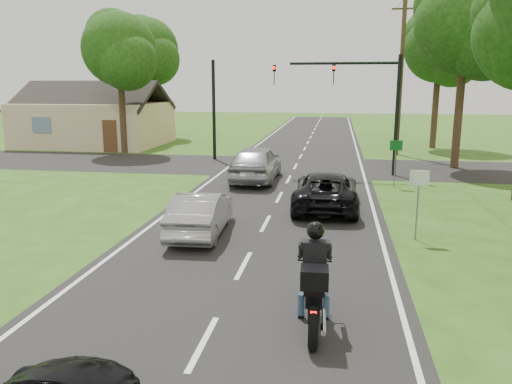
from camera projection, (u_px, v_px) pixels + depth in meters
ground at (244, 266)px, 12.87m from camera, size 140.00×140.00×0.00m
road at (284, 188)px, 22.51m from camera, size 8.00×100.00×0.01m
cross_road at (295, 166)px, 28.30m from camera, size 60.00×7.00×0.01m
motorcycle_rider at (314, 287)px, 9.42m from camera, size 0.70×2.46×2.12m
dark_suv at (326, 190)px, 18.63m from camera, size 2.30×4.97×1.38m
silver_sedan at (201, 213)px, 15.41m from camera, size 1.65×4.12×1.33m
silver_suv at (256, 163)px, 23.90m from camera, size 2.06×5.11×1.74m
traffic_signal at (360, 93)px, 24.97m from camera, size 6.38×0.44×6.00m
signal_pole_far at (214, 111)px, 30.41m from camera, size 0.20×0.20×6.00m
utility_pole_far at (401, 76)px, 32.04m from camera, size 1.60×0.28×10.00m
sign_white at (419, 188)px, 14.67m from camera, size 0.55×0.07×2.12m
sign_green at (396, 152)px, 22.35m from camera, size 0.55×0.07×2.12m
tree_row_d at (473, 28)px, 26.03m from camera, size 5.76×5.58×10.45m
tree_row_e at (444, 51)px, 34.80m from camera, size 5.28×5.12×9.61m
tree_left_near at (122, 53)px, 32.40m from camera, size 5.12×4.96×9.22m
tree_left_far at (149, 53)px, 42.20m from camera, size 5.76×5.58×10.14m
house at (96, 122)px, 38.14m from camera, size 10.20×8.00×4.84m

